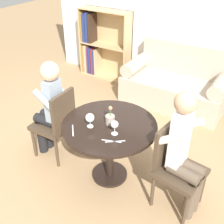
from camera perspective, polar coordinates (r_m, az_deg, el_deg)
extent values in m
plane|color=tan|center=(3.31, -0.47, -12.65)|extent=(16.00, 16.00, 0.00)
cube|color=silver|center=(4.64, 16.34, 18.88)|extent=(5.20, 0.05, 2.70)
cylinder|color=black|center=(2.86, -0.53, -2.78)|extent=(0.98, 0.98, 0.03)
cylinder|color=black|center=(3.07, -0.50, -7.99)|extent=(0.09, 0.09, 0.65)
cylinder|color=black|center=(3.30, -0.47, -12.47)|extent=(0.40, 0.40, 0.03)
cube|color=#B7A893|center=(4.60, 12.37, 4.03)|extent=(1.59, 0.80, 0.42)
cube|color=#B7A893|center=(4.69, 14.47, 10.53)|extent=(1.37, 0.16, 0.50)
cylinder|color=#B7A893|center=(4.70, 5.00, 9.64)|extent=(0.22, 0.72, 0.22)
cylinder|color=#B7A893|center=(4.32, 21.31, 5.30)|extent=(0.22, 0.72, 0.22)
cube|color=tan|center=(5.38, -0.68, 13.86)|extent=(0.98, 0.02, 1.25)
cube|color=tan|center=(5.55, -5.75, 14.27)|extent=(0.02, 0.28, 1.25)
cube|color=tan|center=(5.05, 3.23, 12.52)|extent=(0.02, 0.28, 1.25)
cube|color=tan|center=(5.51, -1.37, 7.42)|extent=(0.94, 0.28, 0.02)
cube|color=tan|center=(5.28, -1.46, 13.48)|extent=(0.94, 0.28, 0.02)
cube|color=tan|center=(5.11, -1.56, 20.00)|extent=(0.94, 0.28, 0.02)
cube|color=olive|center=(5.63, -5.26, 10.95)|extent=(0.03, 0.23, 0.54)
cube|color=tan|center=(5.60, -4.85, 10.89)|extent=(0.05, 0.23, 0.54)
cube|color=#602D5B|center=(5.58, -4.40, 10.67)|extent=(0.03, 0.23, 0.52)
cube|color=navy|center=(5.55, -3.99, 10.51)|extent=(0.05, 0.23, 0.50)
cube|color=maroon|center=(5.53, -3.54, 10.38)|extent=(0.03, 0.23, 0.50)
cube|color=navy|center=(5.51, -3.22, 10.26)|extent=(0.03, 0.23, 0.49)
cube|color=tan|center=(5.49, -2.90, 10.26)|extent=(0.03, 0.23, 0.50)
cube|color=olive|center=(5.44, -5.61, 16.99)|extent=(0.03, 0.23, 0.54)
cube|color=navy|center=(5.41, -5.15, 16.81)|extent=(0.05, 0.23, 0.52)
cube|color=navy|center=(5.37, -4.58, 16.84)|extent=(0.05, 0.23, 0.54)
cube|color=#332319|center=(5.34, -4.02, 16.66)|extent=(0.05, 0.23, 0.52)
cylinder|color=#473828|center=(3.75, -11.83, -3.23)|extent=(0.04, 0.04, 0.40)
cylinder|color=#473828|center=(3.55, -15.57, -6.08)|extent=(0.04, 0.04, 0.40)
cylinder|color=#473828|center=(3.55, -7.46, -4.97)|extent=(0.04, 0.04, 0.40)
cylinder|color=#473828|center=(3.35, -11.15, -8.13)|extent=(0.04, 0.04, 0.40)
cube|color=#473828|center=(3.41, -11.92, -2.56)|extent=(0.43, 0.43, 0.05)
cube|color=#473828|center=(3.17, -9.83, 0.12)|extent=(0.05, 0.38, 0.45)
cylinder|color=#473828|center=(2.81, 14.67, -18.75)|extent=(0.04, 0.04, 0.40)
cylinder|color=#473828|center=(3.04, 17.86, -14.41)|extent=(0.04, 0.04, 0.40)
cylinder|color=#473828|center=(2.91, 8.24, -15.58)|extent=(0.04, 0.04, 0.40)
cylinder|color=#473828|center=(3.13, 11.89, -11.68)|extent=(0.04, 0.04, 0.40)
cube|color=#473828|center=(2.81, 13.75, -11.91)|extent=(0.48, 0.48, 0.05)
cube|color=#473828|center=(2.70, 10.90, -6.43)|extent=(0.09, 0.38, 0.45)
cylinder|color=black|center=(3.65, -12.93, -3.97)|extent=(0.11, 0.11, 0.45)
cylinder|color=black|center=(3.59, -14.08, -4.85)|extent=(0.11, 0.11, 0.45)
cylinder|color=black|center=(3.43, -12.11, -0.85)|extent=(0.30, 0.12, 0.11)
cylinder|color=black|center=(3.37, -13.32, -1.74)|extent=(0.30, 0.12, 0.11)
cube|color=#93A3B2|center=(3.20, -11.80, 2.10)|extent=(0.13, 0.20, 0.52)
cylinder|color=#93A3B2|center=(3.25, -10.41, 4.33)|extent=(0.29, 0.08, 0.23)
cylinder|color=#93A3B2|center=(3.08, -13.58, 2.23)|extent=(0.29, 0.08, 0.23)
sphere|color=beige|center=(3.03, -12.57, 8.07)|extent=(0.21, 0.21, 0.21)
cylinder|color=brown|center=(2.87, 15.51, -16.81)|extent=(0.11, 0.11, 0.45)
cylinder|color=brown|center=(2.94, 16.51, -15.47)|extent=(0.11, 0.11, 0.45)
cylinder|color=brown|center=(2.70, 14.26, -11.97)|extent=(0.31, 0.15, 0.11)
cylinder|color=brown|center=(2.77, 15.34, -10.69)|extent=(0.31, 0.15, 0.11)
cube|color=white|center=(2.58, 13.56, -5.56)|extent=(0.15, 0.22, 0.58)
cylinder|color=white|center=(2.42, 12.33, -5.27)|extent=(0.29, 0.11, 0.23)
cylinder|color=white|center=(2.62, 15.24, -2.44)|extent=(0.29, 0.11, 0.23)
sphere|color=tan|center=(2.37, 14.75, 1.87)|extent=(0.20, 0.20, 0.20)
cylinder|color=white|center=(2.83, -4.43, -2.90)|extent=(0.06, 0.06, 0.00)
cylinder|color=white|center=(2.81, -4.46, -2.33)|extent=(0.01, 0.01, 0.06)
sphere|color=white|center=(2.77, -4.52, -1.17)|extent=(0.09, 0.09, 0.09)
sphere|color=maroon|center=(2.77, -4.51, -1.36)|extent=(0.06, 0.06, 0.06)
cylinder|color=white|center=(2.72, 0.53, -4.41)|extent=(0.06, 0.06, 0.00)
cylinder|color=white|center=(2.69, 0.53, -3.72)|extent=(0.01, 0.01, 0.08)
sphere|color=white|center=(2.65, 0.54, -2.53)|extent=(0.07, 0.07, 0.07)
sphere|color=maroon|center=(2.66, 0.54, -2.69)|extent=(0.05, 0.05, 0.05)
cylinder|color=#9E9384|center=(2.83, -0.35, -1.60)|extent=(0.10, 0.10, 0.09)
cylinder|color=#4C7A42|center=(2.77, -0.28, -0.05)|extent=(0.01, 0.01, 0.09)
sphere|color=#E07F4C|center=(2.75, -0.28, 0.78)|extent=(0.04, 0.04, 0.04)
cylinder|color=#4C7A42|center=(2.78, -0.34, -0.09)|extent=(0.01, 0.01, 0.09)
sphere|color=#D16684|center=(2.75, -0.34, 0.69)|extent=(0.04, 0.04, 0.04)
cylinder|color=#4C7A42|center=(2.79, -0.37, 0.05)|extent=(0.01, 0.00, 0.09)
sphere|color=silver|center=(2.76, -0.37, 0.85)|extent=(0.04, 0.04, 0.04)
cube|color=silver|center=(2.63, -0.12, -5.91)|extent=(0.18, 0.07, 0.00)
cube|color=silver|center=(2.62, 0.65, -5.99)|extent=(0.16, 0.13, 0.00)
cube|color=silver|center=(2.79, -7.96, -3.71)|extent=(0.13, 0.15, 0.00)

